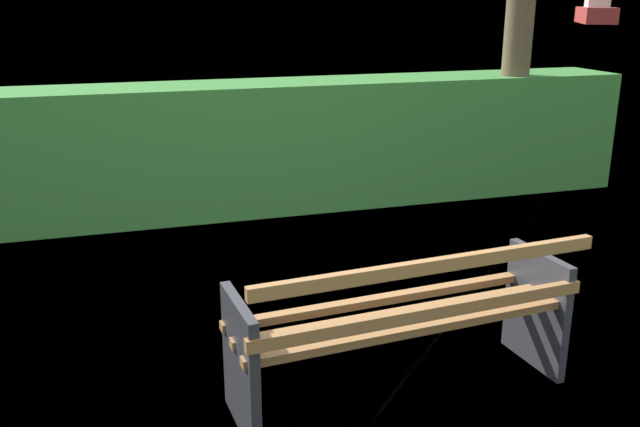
% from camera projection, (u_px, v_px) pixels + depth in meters
% --- Properties ---
extents(ground_plane, '(1400.00, 1400.00, 0.00)m').
position_uv_depth(ground_plane, '(397.00, 389.00, 3.75)').
color(ground_plane, olive).
extents(water_surface, '(620.00, 620.00, 0.00)m').
position_uv_depth(water_surface, '(100.00, 1.00, 283.82)').
color(water_surface, slate).
rests_on(water_surface, ground_plane).
extents(park_bench, '(1.85, 0.71, 0.87)m').
position_uv_depth(park_bench, '(405.00, 322.00, 3.56)').
color(park_bench, olive).
rests_on(park_bench, ground_plane).
extents(hedge_row, '(7.78, 0.81, 1.24)m').
position_uv_depth(hedge_row, '(256.00, 147.00, 6.80)').
color(hedge_row, '#387A33').
rests_on(hedge_row, ground_plane).
extents(fishing_boat_near, '(5.02, 6.57, 2.18)m').
position_uv_depth(fishing_boat_near, '(596.00, 13.00, 53.62)').
color(fishing_boat_near, '#B2332D').
rests_on(fishing_boat_near, water_surface).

